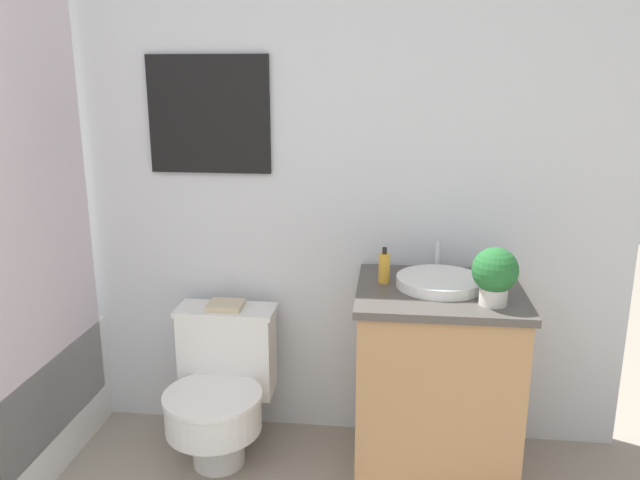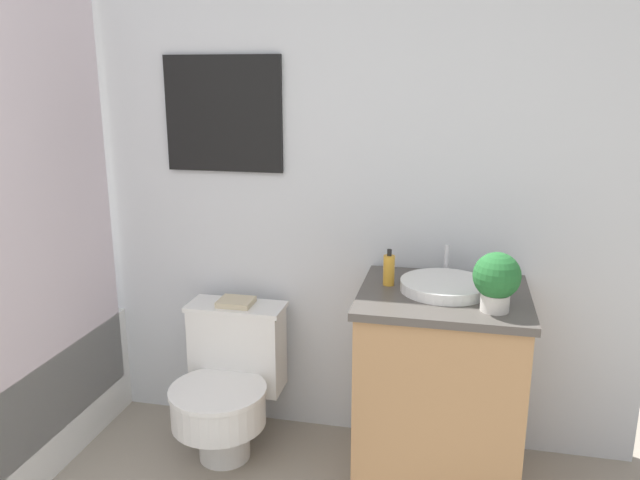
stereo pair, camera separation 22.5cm
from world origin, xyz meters
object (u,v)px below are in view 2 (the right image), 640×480
object	(u,v)px
toilet	(228,381)
sink	(445,286)
book_on_tank	(236,302)
soap_bottle	(389,270)
potted_plant	(497,279)

from	to	relation	value
toilet	sink	xyz separation A→B (m)	(0.90, -0.01, 0.51)
toilet	book_on_tank	size ratio (longest dim) A/B	4.20
sink	book_on_tank	world-z (taller)	sink
toilet	soap_bottle	distance (m)	0.88
sink	book_on_tank	bearing A→B (deg)	171.08
potted_plant	book_on_tank	size ratio (longest dim) A/B	1.41
sink	potted_plant	xyz separation A→B (m)	(0.18, -0.17, 0.10)
toilet	potted_plant	size ratio (longest dim) A/B	2.99
soap_bottle	book_on_tank	bearing A→B (deg)	170.28
potted_plant	book_on_tank	xyz separation A→B (m)	(-1.07, 0.32, -0.29)
toilet	book_on_tank	xyz separation A→B (m)	(0.00, 0.13, 0.32)
toilet	potted_plant	xyz separation A→B (m)	(1.07, -0.19, 0.61)
toilet	book_on_tank	world-z (taller)	book_on_tank
toilet	sink	bearing A→B (deg)	-0.90
soap_bottle	potted_plant	xyz separation A→B (m)	(0.39, -0.20, 0.05)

